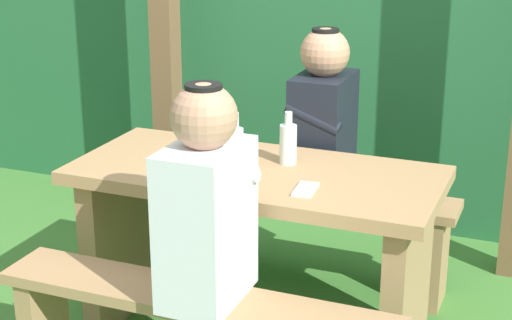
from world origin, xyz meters
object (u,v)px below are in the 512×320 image
object	(u,v)px
drinking_glass	(201,146)
bottle_right	(288,143)
bench_far	(301,214)
cell_phone	(306,189)
bottle_left	(235,147)
person_white_shirt	(206,203)
person_black_coat	(323,118)
picnic_table	(256,224)

from	to	relation	value
drinking_glass	bottle_right	xyz separation A→B (m)	(0.35, 0.05, 0.04)
bench_far	cell_phone	world-z (taller)	cell_phone
bottle_left	bottle_right	xyz separation A→B (m)	(0.16, 0.14, -0.01)
bench_far	bottle_right	world-z (taller)	bottle_right
bench_far	person_white_shirt	bearing A→B (deg)	-87.40
person_black_coat	drinking_glass	bearing A→B (deg)	-126.09
bottle_left	bottle_right	bearing A→B (deg)	41.22
person_white_shirt	bottle_left	distance (m)	0.52
person_black_coat	bottle_right	bearing A→B (deg)	-90.34
drinking_glass	bottle_left	world-z (taller)	bottle_left
person_black_coat	cell_phone	xyz separation A→B (m)	(0.16, -0.69, -0.06)
bottle_left	person_white_shirt	bearing A→B (deg)	-76.64
picnic_table	drinking_glass	size ratio (longest dim) A/B	17.06
person_white_shirt	bench_far	bearing A→B (deg)	92.60
picnic_table	drinking_glass	world-z (taller)	drinking_glass
person_white_shirt	drinking_glass	size ratio (longest dim) A/B	8.77
person_black_coat	bottle_right	world-z (taller)	person_black_coat
person_white_shirt	cell_phone	world-z (taller)	person_white_shirt
drinking_glass	bottle_left	size ratio (longest dim) A/B	0.37
picnic_table	bench_far	world-z (taller)	picnic_table
bench_far	person_black_coat	world-z (taller)	person_black_coat
bottle_right	cell_phone	distance (m)	0.31
cell_phone	bench_far	bearing A→B (deg)	104.55
bottle_right	cell_phone	size ratio (longest dim) A/B	1.47
person_black_coat	cell_phone	distance (m)	0.71
picnic_table	drinking_glass	xyz separation A→B (m)	(-0.26, 0.06, 0.27)
bench_far	picnic_table	bearing A→B (deg)	-90.00
drinking_glass	person_white_shirt	bearing A→B (deg)	-62.95
bench_far	drinking_glass	world-z (taller)	drinking_glass
bottle_right	bottle_left	bearing A→B (deg)	-138.78
person_black_coat	bottle_left	world-z (taller)	person_black_coat
drinking_glass	bottle_left	bearing A→B (deg)	-26.78
drinking_glass	bottle_right	distance (m)	0.35
person_black_coat	cell_phone	size ratio (longest dim) A/B	5.14
person_white_shirt	cell_phone	xyz separation A→B (m)	(0.20, 0.39, -0.06)
person_white_shirt	bottle_right	size ratio (longest dim) A/B	3.49
person_black_coat	drinking_glass	distance (m)	0.60
picnic_table	person_white_shirt	bearing A→B (deg)	-84.80
bottle_left	bench_far	bearing A→B (deg)	82.97
bottle_right	bench_far	bearing A→B (deg)	101.57
person_white_shirt	cell_phone	bearing A→B (deg)	63.13
picnic_table	bottle_left	world-z (taller)	bottle_left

